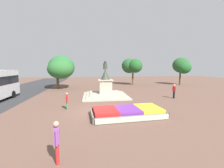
# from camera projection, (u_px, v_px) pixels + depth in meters

# --- Properties ---
(ground_plane) EXTENTS (89.88, 89.88, 0.00)m
(ground_plane) POSITION_uv_depth(u_px,v_px,m) (98.00, 111.00, 12.99)
(ground_plane) COLOR brown
(flower_planter) EXTENTS (5.85, 3.21, 0.65)m
(flower_planter) POSITION_uv_depth(u_px,v_px,m) (127.00, 112.00, 11.73)
(flower_planter) COLOR #38281C
(flower_planter) RESTS_ON ground_plane
(statue_monument) EXTENTS (5.69, 5.69, 4.63)m
(statue_monument) POSITION_uv_depth(u_px,v_px,m) (105.00, 90.00, 19.45)
(statue_monument) COLOR #B2A893
(statue_monument) RESTS_ON ground_plane
(pedestrian_with_handbag) EXTENTS (0.27, 0.73, 1.56)m
(pedestrian_with_handbag) POSITION_uv_depth(u_px,v_px,m) (67.00, 100.00, 13.47)
(pedestrian_with_handbag) COLOR #338C4C
(pedestrian_with_handbag) RESTS_ON ground_plane
(pedestrian_near_planter) EXTENTS (0.29, 0.56, 1.76)m
(pedestrian_near_planter) POSITION_uv_depth(u_px,v_px,m) (57.00, 139.00, 5.89)
(pedestrian_near_planter) COLOR red
(pedestrian_near_planter) RESTS_ON ground_plane
(pedestrian_crossing_plaza) EXTENTS (0.24, 0.57, 1.74)m
(pedestrian_crossing_plaza) POSITION_uv_depth(u_px,v_px,m) (174.00, 90.00, 18.25)
(pedestrian_crossing_plaza) COLOR black
(pedestrian_crossing_plaza) RESTS_ON ground_plane
(park_tree_far_left) EXTENTS (4.60, 5.93, 5.84)m
(park_tree_far_left) POSITION_uv_depth(u_px,v_px,m) (61.00, 68.00, 26.21)
(park_tree_far_left) COLOR brown
(park_tree_far_left) RESTS_ON ground_plane
(park_tree_behind_statue) EXTENTS (4.28, 4.49, 5.60)m
(park_tree_behind_statue) POSITION_uv_depth(u_px,v_px,m) (133.00, 66.00, 31.48)
(park_tree_behind_statue) COLOR brown
(park_tree_behind_statue) RESTS_ON ground_plane
(park_tree_far_right) EXTENTS (3.53, 3.62, 5.77)m
(park_tree_far_right) POSITION_uv_depth(u_px,v_px,m) (182.00, 66.00, 31.48)
(park_tree_far_right) COLOR #4C3823
(park_tree_far_right) RESTS_ON ground_plane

